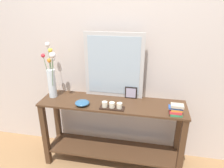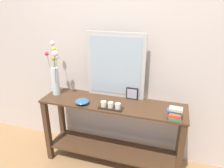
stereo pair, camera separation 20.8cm
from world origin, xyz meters
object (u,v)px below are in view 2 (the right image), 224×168
Objects in this scene: picture_frame_small at (132,94)px; decorative_bowl at (82,101)px; mirror_leaning at (116,66)px; tall_vase_left at (55,74)px; book_stack at (175,113)px; console_table at (112,128)px; candle_tray at (111,106)px.

decorative_bowl is at bearing -151.05° from picture_frame_small.
picture_frame_small is (0.19, -0.03, -0.29)m from mirror_leaning.
book_stack is (1.30, -0.15, -0.18)m from tall_vase_left.
picture_frame_small is 0.90× the size of decorative_bowl.
mirror_leaning is 5.37× the size of picture_frame_small.
picture_frame_small reaches higher than console_table.
mirror_leaning is at bearing 46.03° from decorative_bowl.
candle_tray is at bearing 179.08° from book_stack.
tall_vase_left is 4.46× the size of picture_frame_small.
book_stack is at bearing -6.78° from tall_vase_left.
book_stack is at bearing -11.94° from console_table.
tall_vase_left is at bearing -171.88° from picture_frame_small.
console_table is at bearing 168.06° from book_stack.
console_table is 2.62× the size of tall_vase_left.
mirror_leaning reaches higher than console_table.
candle_tray reaches higher than decorative_bowl.
tall_vase_left is (-0.65, -0.15, -0.11)m from mirror_leaning.
book_stack reaches higher than candle_tray.
decorative_bowl is at bearing 178.98° from book_stack.
decorative_bowl is (0.38, -0.14, -0.21)m from tall_vase_left.
book_stack is (0.61, -0.01, 0.03)m from candle_tray.
mirror_leaning reaches higher than candle_tray.
console_table is 6.28× the size of candle_tray.
picture_frame_small is at bearing 148.57° from book_stack.
console_table is at bearing -85.63° from mirror_leaning.
tall_vase_left reaches higher than book_stack.
candle_tray is at bearing -78.89° from console_table.
candle_tray reaches higher than console_table.
decorative_bowl is (-0.29, -0.12, 0.34)m from console_table.
mirror_leaning is 1.20× the size of tall_vase_left.
tall_vase_left is 2.40× the size of candle_tray.
book_stack is at bearing -31.43° from picture_frame_small.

